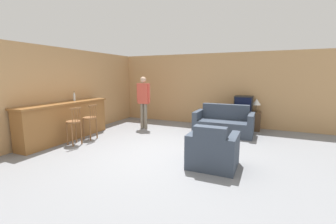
% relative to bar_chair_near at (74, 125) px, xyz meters
% --- Properties ---
extents(ground_plane, '(24.00, 24.00, 0.00)m').
position_rel_bar_chair_near_xyz_m(ground_plane, '(2.31, 0.29, -0.53)').
color(ground_plane, gray).
extents(wall_back, '(9.40, 0.08, 2.60)m').
position_rel_bar_chair_near_xyz_m(wall_back, '(2.31, 3.97, 0.77)').
color(wall_back, tan).
rests_on(wall_back, ground_plane).
extents(wall_left, '(0.08, 8.68, 2.60)m').
position_rel_bar_chair_near_xyz_m(wall_left, '(-0.91, 1.63, 0.77)').
color(wall_left, tan).
rests_on(wall_left, ground_plane).
extents(bar_counter, '(0.55, 2.81, 1.07)m').
position_rel_bar_chair_near_xyz_m(bar_counter, '(-0.58, 0.26, 0.00)').
color(bar_counter, brown).
rests_on(bar_counter, ground_plane).
extents(bar_chair_near, '(0.44, 0.44, 1.00)m').
position_rel_bar_chair_near_xyz_m(bar_chair_near, '(0.00, 0.00, 0.00)').
color(bar_chair_near, brown).
rests_on(bar_chair_near, ground_plane).
extents(bar_chair_mid, '(0.37, 0.37, 1.00)m').
position_rel_bar_chair_near_xyz_m(bar_chair_mid, '(0.00, 0.59, 0.00)').
color(bar_chair_mid, brown).
rests_on(bar_chair_mid, ground_plane).
extents(couch_far, '(1.77, 0.88, 0.91)m').
position_rel_bar_chair_near_xyz_m(couch_far, '(3.39, 2.70, -0.21)').
color(couch_far, '#384251').
rests_on(couch_far, ground_plane).
extents(armchair_near, '(0.92, 0.83, 0.88)m').
position_rel_bar_chair_near_xyz_m(armchair_near, '(3.67, 0.01, -0.21)').
color(armchair_near, '#384251').
rests_on(armchair_near, ground_plane).
extents(coffee_table, '(0.54, 0.90, 0.38)m').
position_rel_bar_chair_near_xyz_m(coffee_table, '(3.38, 1.46, -0.21)').
color(coffee_table, '#472D1E').
rests_on(coffee_table, ground_plane).
extents(tv_unit, '(1.13, 0.51, 0.61)m').
position_rel_bar_chair_near_xyz_m(tv_unit, '(3.87, 3.64, -0.23)').
color(tv_unit, '#513823').
rests_on(tv_unit, ground_plane).
extents(tv, '(0.59, 0.46, 0.52)m').
position_rel_bar_chair_near_xyz_m(tv, '(3.87, 3.64, 0.34)').
color(tv, black).
rests_on(tv, tv_unit).
extents(bottle, '(0.06, 0.06, 0.28)m').
position_rel_bar_chair_near_xyz_m(bottle, '(-0.66, 0.70, 0.66)').
color(bottle, silver).
rests_on(bottle, bar_counter).
extents(book_on_table, '(0.18, 0.13, 0.02)m').
position_rel_bar_chair_near_xyz_m(book_on_table, '(3.35, 1.59, -0.14)').
color(book_on_table, navy).
rests_on(book_on_table, coffee_table).
extents(table_lamp, '(0.28, 0.28, 0.44)m').
position_rel_bar_chair_near_xyz_m(table_lamp, '(4.27, 3.64, 0.40)').
color(table_lamp, brown).
rests_on(table_lamp, tv_unit).
extents(person_by_window, '(0.50, 0.20, 1.77)m').
position_rel_bar_chair_near_xyz_m(person_by_window, '(0.75, 2.33, 0.49)').
color(person_by_window, '#756B5B').
rests_on(person_by_window, ground_plane).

